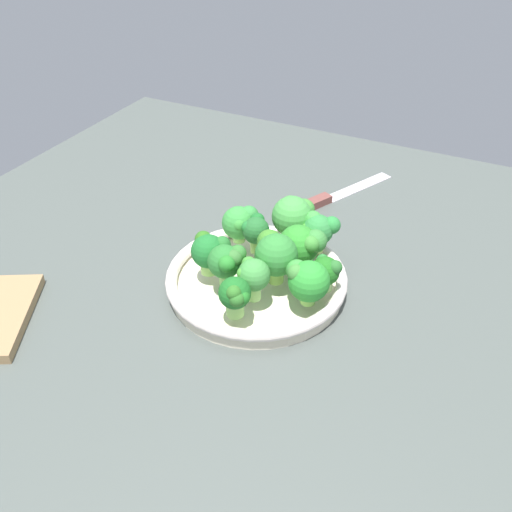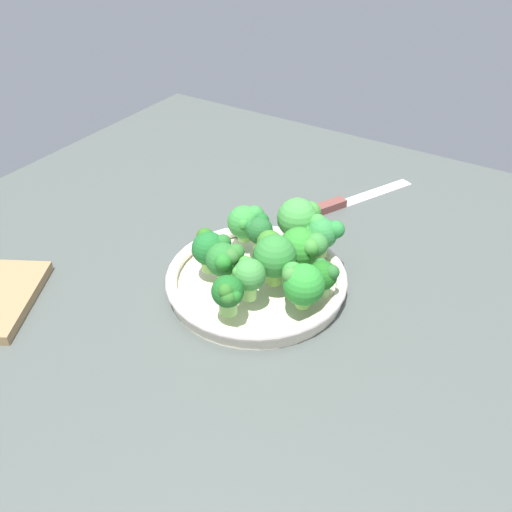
# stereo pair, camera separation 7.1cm
# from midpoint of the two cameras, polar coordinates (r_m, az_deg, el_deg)

# --- Properties ---
(ground_plane) EXTENTS (1.30, 1.30, 0.03)m
(ground_plane) POSITION_cam_midpoint_polar(r_m,az_deg,el_deg) (0.89, -3.18, -5.12)
(ground_plane) COLOR #484F4B
(bowl) EXTENTS (0.28, 0.28, 0.03)m
(bowl) POSITION_cam_midpoint_polar(r_m,az_deg,el_deg) (0.89, -2.29, -2.48)
(bowl) COLOR #EFE2C4
(bowl) RESTS_ON ground_plane
(broccoli_floret_0) EXTENTS (0.05, 0.05, 0.05)m
(broccoli_floret_0) POSITION_cam_midpoint_polar(r_m,az_deg,el_deg) (0.83, 4.53, -1.61)
(broccoli_floret_0) COLOR #89B960
(broccoli_floret_0) RESTS_ON bowl
(broccoli_floret_1) EXTENTS (0.07, 0.06, 0.07)m
(broccoli_floret_1) POSITION_cam_midpoint_polar(r_m,az_deg,el_deg) (0.80, 2.58, -2.45)
(broccoli_floret_1) COLOR #7EBC4E
(broccoli_floret_1) RESTS_ON bowl
(broccoli_floret_2) EXTENTS (0.05, 0.05, 0.07)m
(broccoli_floret_2) POSITION_cam_midpoint_polar(r_m,az_deg,el_deg) (0.81, -2.85, -2.02)
(broccoli_floret_2) COLOR #95D16D
(broccoli_floret_2) RESTS_ON bowl
(broccoli_floret_3) EXTENTS (0.07, 0.07, 0.08)m
(broccoli_floret_3) POSITION_cam_midpoint_polar(r_m,az_deg,el_deg) (0.93, 1.54, 4.01)
(broccoli_floret_3) COLOR #8FD06E
(broccoli_floret_3) RESTS_ON bowl
(broccoli_floret_4) EXTENTS (0.06, 0.06, 0.06)m
(broccoli_floret_4) POSITION_cam_midpoint_polar(r_m,az_deg,el_deg) (0.93, -3.65, 3.33)
(broccoli_floret_4) COLOR #83C35F
(broccoli_floret_4) RESTS_ON bowl
(broccoli_floret_5) EXTENTS (0.05, 0.05, 0.06)m
(broccoli_floret_5) POSITION_cam_midpoint_polar(r_m,az_deg,el_deg) (0.78, -4.70, -4.01)
(broccoli_floret_5) COLOR #91CF64
(broccoli_floret_5) RESTS_ON bowl
(broccoli_floret_6) EXTENTS (0.05, 0.05, 0.07)m
(broccoli_floret_6) POSITION_cam_midpoint_polar(r_m,az_deg,el_deg) (0.83, -5.40, -0.62)
(broccoli_floret_6) COLOR #7BB65A
(broccoli_floret_6) RESTS_ON bowl
(broccoli_floret_7) EXTENTS (0.07, 0.07, 0.08)m
(broccoli_floret_7) POSITION_cam_midpoint_polar(r_m,az_deg,el_deg) (0.84, -0.56, 0.24)
(broccoli_floret_7) COLOR #83B94C
(broccoli_floret_7) RESTS_ON bowl
(broccoli_floret_8) EXTENTS (0.04, 0.05, 0.06)m
(broccoli_floret_8) POSITION_cam_midpoint_polar(r_m,az_deg,el_deg) (0.90, -2.32, 2.53)
(broccoli_floret_8) COLOR #85B854
(broccoli_floret_8) RESTS_ON bowl
(broccoli_floret_9) EXTENTS (0.07, 0.06, 0.07)m
(broccoli_floret_9) POSITION_cam_midpoint_polar(r_m,az_deg,el_deg) (0.87, 2.11, 1.02)
(broccoli_floret_9) COLOR #7ABF51
(broccoli_floret_9) RESTS_ON bowl
(broccoli_floret_10) EXTENTS (0.06, 0.05, 0.06)m
(broccoli_floret_10) POSITION_cam_midpoint_polar(r_m,az_deg,el_deg) (0.87, -6.92, 0.51)
(broccoli_floret_10) COLOR #8CC85E
(broccoli_floret_10) RESTS_ON bowl
(broccoli_floret_11) EXTENTS (0.06, 0.05, 0.07)m
(broccoli_floret_11) POSITION_cam_midpoint_polar(r_m,az_deg,el_deg) (0.90, 4.00, 2.66)
(broccoli_floret_11) COLOR #9ACE65
(broccoli_floret_11) RESTS_ON bowl
(knife) EXTENTS (0.14, 0.25, 0.01)m
(knife) POSITION_cam_midpoint_polar(r_m,az_deg,el_deg) (1.13, 5.41, 5.72)
(knife) COLOR silver
(knife) RESTS_ON ground_plane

